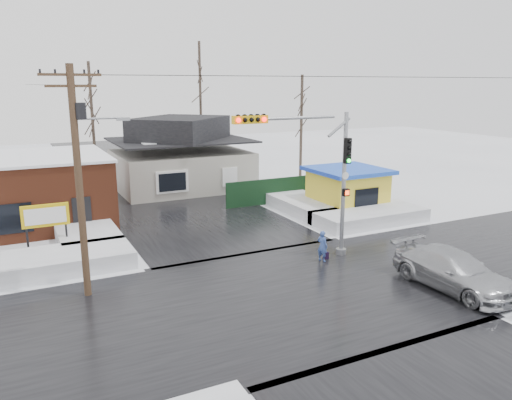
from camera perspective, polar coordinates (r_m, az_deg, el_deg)
name	(u,v)px	position (r m, az deg, el deg)	size (l,w,h in m)	color
ground	(304,291)	(20.87, 5.52, -10.29)	(120.00, 120.00, 0.00)	white
road_ns	(304,291)	(20.86, 5.52, -10.26)	(10.00, 120.00, 0.02)	black
road_ew	(304,291)	(20.86, 5.52, -10.26)	(120.00, 10.00, 0.02)	black
snowbank_nw	(53,262)	(24.51, -22.20, -6.61)	(7.00, 3.00, 0.80)	white
snowbank_ne	(369,216)	(31.14, 12.84, -1.83)	(7.00, 3.00, 0.80)	white
snowbank_nside_w	(83,229)	(29.44, -19.13, -3.11)	(3.00, 8.00, 0.80)	white
snowbank_nside_e	(299,203)	(33.96, 4.90, -0.30)	(3.00, 8.00, 0.80)	white
traffic_signal	(317,167)	(23.27, 7.01, 3.81)	(6.05, 0.68, 7.00)	gray
utility_pole	(80,169)	(20.06, -19.49, 3.32)	(3.15, 0.44, 9.00)	#382619
brick_building	(0,192)	(32.77, -27.23, 0.78)	(12.20, 8.20, 4.12)	brown
marquee_sign	(45,217)	(26.48, -22.93, -1.80)	(2.20, 0.21, 2.55)	black
house	(181,156)	(40.49, -8.59, 4.99)	(10.40, 8.40, 5.76)	#A7A296
kiosk	(347,189)	(33.49, 10.38, 1.20)	(4.60, 4.60, 2.88)	yellow
fence	(278,191)	(35.29, 2.54, 1.09)	(8.00, 0.12, 1.80)	black
tree_far_left	(90,88)	(42.64, -18.43, 12.08)	(3.00, 3.00, 10.00)	#332821
tree_far_mid	(200,69)	(47.09, -6.45, 14.63)	(3.00, 3.00, 12.00)	#332821
tree_far_right	(302,97)	(42.48, 5.26, 11.60)	(3.00, 3.00, 9.00)	#332821
pedestrian	(322,246)	(23.97, 7.59, -5.27)	(0.55, 0.36, 1.50)	#3B57A5
car	(453,271)	(22.23, 21.57, -7.52)	(2.20, 5.40, 1.57)	#ADAFB4
shopping_bag	(326,256)	(24.42, 7.98, -6.36)	(0.28, 0.12, 0.35)	black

